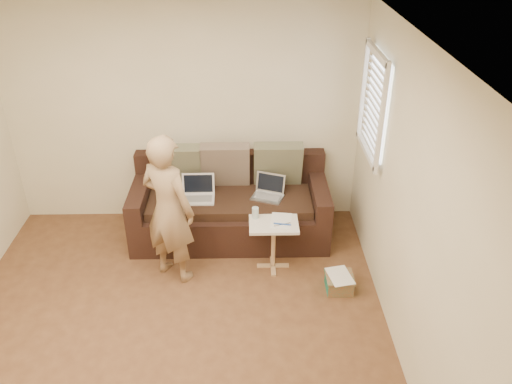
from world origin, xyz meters
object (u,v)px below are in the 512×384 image
sofa (230,203)px  person (168,209)px  laptop_silver (267,198)px  side_table (273,245)px  drinking_glass (255,213)px  laptop_white (198,200)px  striped_box (339,283)px

sofa → person: (-0.58, -0.73, 0.37)m
laptop_silver → side_table: 0.62m
sofa → drinking_glass: sofa is taller
sofa → side_table: (0.46, -0.62, -0.15)m
laptop_silver → side_table: (0.04, -0.57, -0.24)m
sofa → laptop_white: 0.37m
laptop_white → person: (-0.23, -0.64, 0.28)m
sofa → laptop_white: size_ratio=6.11×
person → striped_box: 1.85m
sofa → drinking_glass: size_ratio=18.33×
laptop_white → person: bearing=-110.4°
striped_box → drinking_glass: bearing=149.2°
laptop_silver → striped_box: (0.69, -0.96, -0.43)m
laptop_silver → drinking_glass: (-0.14, -0.46, 0.09)m
laptop_white → laptop_silver: bearing=1.6°
sofa → laptop_silver: bearing=-8.0°
sofa → laptop_white: sofa is taller
person → drinking_glass: person is taller
laptop_white → striped_box: bearing=-33.0°
laptop_white → striped_box: size_ratio=1.30×
laptop_white → side_table: (0.81, -0.54, -0.24)m
drinking_glass → striped_box: size_ratio=0.43×
laptop_silver → side_table: laptop_silver is taller
drinking_glass → striped_box: (0.83, -0.50, -0.53)m
sofa → drinking_glass: 0.62m
laptop_white → drinking_glass: (0.63, -0.43, 0.09)m
laptop_white → striped_box: 1.78m
side_table → drinking_glass: drinking_glass is taller
sofa → laptop_silver: 0.43m
sofa → person: 1.00m
striped_box → sofa: bearing=137.6°
person → side_table: (1.04, 0.10, -0.52)m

